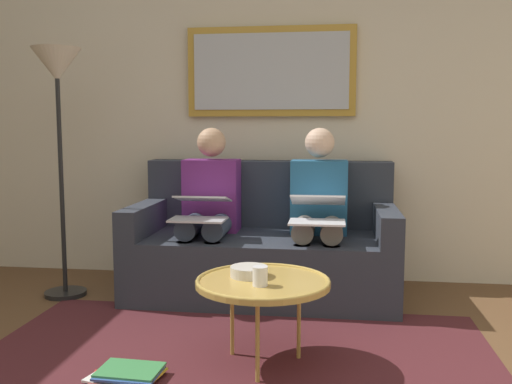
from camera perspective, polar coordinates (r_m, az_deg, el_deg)
wall_rear at (r=4.35m, az=1.62°, el=8.58°), size 6.00×0.12×2.60m
area_rug at (r=2.85m, az=-2.42°, el=-17.08°), size 2.60×1.80×0.01m
couch at (r=3.95m, az=0.82°, el=-5.60°), size 1.77×0.90×0.90m
framed_mirror at (r=4.27m, az=1.50°, el=11.98°), size 1.24×0.05×0.65m
coffee_table at (r=2.74m, az=0.70°, el=-9.10°), size 0.64×0.64×0.43m
cup at (r=2.64m, az=0.41°, el=-8.44°), size 0.07×0.07×0.09m
bowl at (r=2.80m, az=-0.70°, el=-7.97°), size 0.18×0.18×0.05m
person_left at (r=3.81m, az=6.29°, el=-1.60°), size 0.38×0.58×1.14m
laptop_white at (r=3.58m, az=6.19°, el=-1.77°), size 0.34×0.39×0.17m
person_right at (r=3.90m, az=-4.75°, el=-1.39°), size 0.38×0.58×1.14m
laptop_silver at (r=3.66m, az=-5.57°, el=-1.58°), size 0.35×0.36×0.15m
magazine_stack at (r=2.77m, az=-12.88°, el=-17.41°), size 0.35×0.28×0.05m
standing_lamp at (r=4.01m, az=-19.26°, el=9.41°), size 0.32×0.32×1.66m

